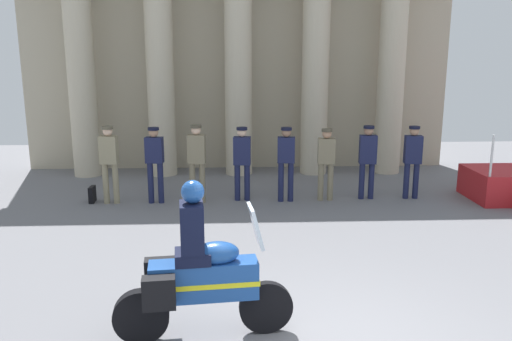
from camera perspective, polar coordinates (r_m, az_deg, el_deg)
colonnade_backdrop at (r=14.59m, az=-2.02°, el=13.86°), size 12.01×1.57×6.86m
officer_in_row_0 at (r=11.77m, az=-15.85°, el=1.30°), size 0.40×0.26×1.73m
officer_in_row_1 at (r=11.58m, az=-11.09°, el=1.28°), size 0.40×0.26×1.70m
officer_in_row_2 at (r=11.48m, az=-6.54°, el=1.46°), size 0.40×0.26×1.74m
officer_in_row_3 at (r=11.59m, az=-1.54°, el=1.42°), size 0.40×0.26×1.67m
officer_in_row_4 at (r=11.51m, az=3.33°, el=1.37°), size 0.40×0.26×1.68m
officer_in_row_5 at (r=11.69m, az=7.73°, el=1.32°), size 0.40×0.26×1.64m
officer_in_row_6 at (r=11.97m, az=12.18°, el=1.54°), size 0.40×0.26×1.69m
officer_in_row_7 at (r=12.26m, az=16.86°, el=1.50°), size 0.40×0.26×1.67m
motorcycle_with_rider at (r=6.06m, az=-6.46°, el=-11.27°), size 2.09×0.73×1.90m
briefcase_on_ground at (r=12.17m, az=-17.57°, el=-2.52°), size 0.10×0.32×0.36m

